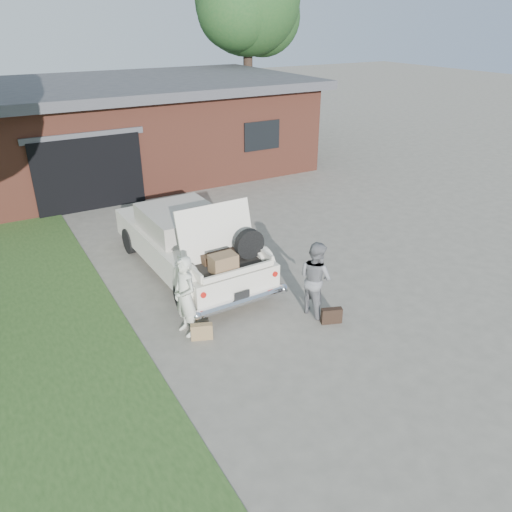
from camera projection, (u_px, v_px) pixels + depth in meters
ground at (271, 317)px, 9.85m from camera, size 90.00×90.00×0.00m
house at (132, 126)px, 18.51m from camera, size 12.80×7.80×3.30m
tree_right at (249, 7)px, 22.67m from camera, size 5.51×4.79×8.40m
sedan at (189, 242)px, 11.36m from camera, size 2.06×5.00×2.03m
woman_left at (185, 297)px, 9.05m from camera, size 0.46×0.62×1.55m
woman_right at (315, 278)px, 9.71m from camera, size 0.69×0.82×1.53m
suitcase_left at (202, 332)px, 9.14m from camera, size 0.42×0.27×0.31m
suitcase_right at (332, 316)px, 9.62m from camera, size 0.42×0.26×0.31m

